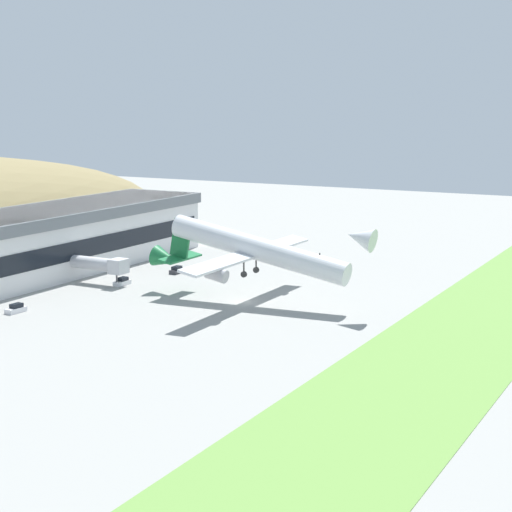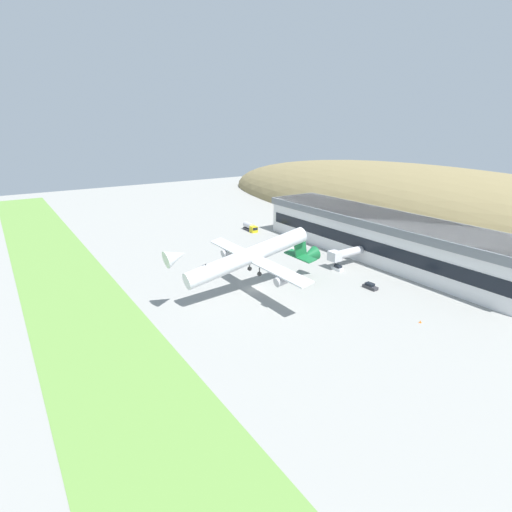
# 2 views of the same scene
# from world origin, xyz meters

# --- Properties ---
(ground_plane) EXTENTS (406.58, 406.58, 0.00)m
(ground_plane) POSITION_xyz_m (0.00, 0.00, 0.00)
(ground_plane) COLOR gray
(grass_strip_foreground) EXTENTS (365.92, 23.07, 0.08)m
(grass_strip_foreground) POSITION_xyz_m (0.00, -40.42, 0.04)
(grass_strip_foreground) COLOR #669342
(grass_strip_foreground) RESTS_ON ground_plane
(hill_backdrop) EXTENTS (287.78, 77.70, 48.12)m
(hill_backdrop) POSITION_xyz_m (-29.40, 107.85, 0.00)
(hill_backdrop) COLOR olive
(hill_backdrop) RESTS_ON ground_plane
(terminal_building) EXTENTS (94.27, 21.11, 13.54)m
(terminal_building) POSITION_xyz_m (0.01, 49.56, 7.66)
(terminal_building) COLOR silver
(terminal_building) RESTS_ON ground_plane
(jetway_0) EXTENTS (3.38, 12.65, 5.43)m
(jetway_0) POSITION_xyz_m (-0.16, 32.50, 3.99)
(jetway_0) COLOR silver
(jetway_0) RESTS_ON ground_plane
(cargo_airplane) EXTENTS (41.53, 44.66, 11.90)m
(cargo_airplane) POSITION_xyz_m (0.61, -1.30, 9.54)
(cargo_airplane) COLOR silver
(service_car_0) EXTENTS (4.04, 1.88, 1.52)m
(service_car_0) POSITION_xyz_m (16.19, 25.64, 0.63)
(service_car_0) COLOR #333338
(service_car_0) RESTS_ON ground_plane
(service_car_1) EXTENTS (3.82, 1.71, 1.51)m
(service_car_1) POSITION_xyz_m (1.16, 28.59, 0.62)
(service_car_1) COLOR silver
(service_car_1) RESTS_ON ground_plane
(service_car_2) EXTENTS (3.79, 1.88, 1.54)m
(service_car_2) POSITION_xyz_m (-25.65, 30.82, 0.64)
(service_car_2) COLOR silver
(service_car_2) RESTS_ON ground_plane
(fuel_truck) EXTENTS (8.09, 2.75, 3.29)m
(fuel_truck) POSITION_xyz_m (-51.51, 31.60, 1.53)
(fuel_truck) COLOR gold
(fuel_truck) RESTS_ON ground_plane
(traffic_cone_0) EXTENTS (0.52, 0.52, 0.58)m
(traffic_cone_0) POSITION_xyz_m (35.20, 20.05, 0.28)
(traffic_cone_0) COLOR orange
(traffic_cone_0) RESTS_ON ground_plane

